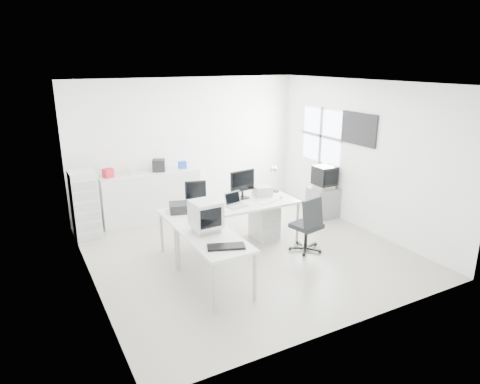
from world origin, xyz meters
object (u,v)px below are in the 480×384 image
office_chair (307,223)px  crt_tv (325,178)px  lcd_monitor_small (196,194)px  laser_printer (262,191)px  drawer_pedestal (264,222)px  laptop (237,201)px  crt_monitor (206,217)px  filing_cabinet (85,206)px  side_desk (214,261)px  sideboard (151,196)px  lcd_monitor_large (242,185)px  inkjet_printer (183,207)px  main_desk (232,226)px  tv_cabinet (323,202)px

office_chair → crt_tv: bearing=29.7°
lcd_monitor_small → laser_printer: 1.31m
office_chair → drawer_pedestal: bearing=100.2°
lcd_monitor_small → crt_tv: (2.88, 0.15, -0.13)m
laptop → crt_monitor: bearing=-151.4°
crt_monitor → filing_cabinet: (-1.32, 2.39, -0.34)m
side_desk → filing_cabinet: 2.96m
side_desk → laptop: bearing=48.0°
side_desk → drawer_pedestal: side_desk is taller
laptop → sideboard: 2.26m
drawer_pedestal → crt_tv: (1.63, 0.35, 0.55)m
office_chair → filing_cabinet: size_ratio=0.78×
lcd_monitor_large → laptop: 0.49m
side_desk → inkjet_printer: bearing=90.0°
lcd_monitor_small → laser_printer: size_ratio=1.42×
sideboard → main_desk: bearing=-66.7°
main_desk → laser_printer: 0.91m
inkjet_printer → office_chair: size_ratio=0.42×
main_desk → filing_cabinet: filing_cabinet is taller
tv_cabinet → filing_cabinet: bearing=165.8°
drawer_pedestal → crt_tv: 1.76m
lcd_monitor_small → laptop: size_ratio=1.39×
lcd_monitor_large → crt_tv: bearing=-2.5°
laser_printer → office_chair: bearing=-65.8°
main_desk → filing_cabinet: 2.67m
drawer_pedestal → sideboard: size_ratio=0.30×
laptop → office_chair: 1.24m
drawer_pedestal → tv_cabinet: size_ratio=0.97×
inkjet_printer → lcd_monitor_small: lcd_monitor_small is taller
main_desk → laptop: bearing=-63.4°
laptop → main_desk: bearing=105.3°
laptop → tv_cabinet: bearing=1.0°
side_desk → lcd_monitor_small: (0.30, 1.35, 0.60)m
laptop → drawer_pedestal: bearing=1.8°
drawer_pedestal → crt_monitor: (-1.55, -0.90, 0.67)m
main_desk → office_chair: 1.29m
main_desk → tv_cabinet: bearing=9.6°
lcd_monitor_small → laser_printer: bearing=13.3°
drawer_pedestal → crt_monitor: bearing=-149.9°
inkjet_printer → laser_printer: (1.60, 0.12, 0.02)m
laptop → side_desk: bearing=-143.2°
lcd_monitor_large → crt_monitor: size_ratio=1.15×
main_desk → sideboard: (-0.84, 1.94, 0.12)m
side_desk → lcd_monitor_small: 1.51m
lcd_monitor_large → crt_monitor: lcd_monitor_large is taller
sideboard → laser_printer: bearing=-47.3°
drawer_pedestal → sideboard: 2.45m
drawer_pedestal → crt_monitor: crt_monitor is taller
crt_tv → office_chair: bearing=-138.2°
office_chair → crt_tv: 1.78m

